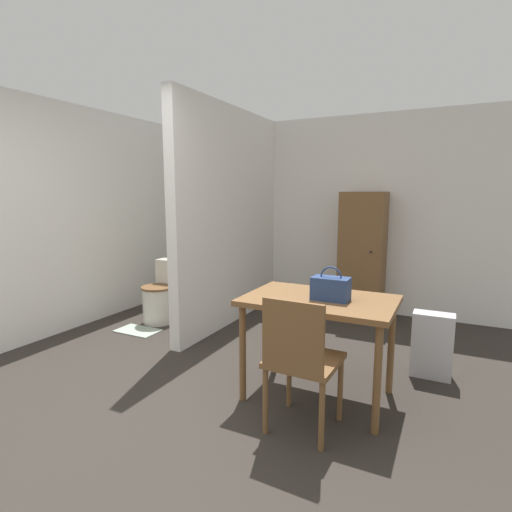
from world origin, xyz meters
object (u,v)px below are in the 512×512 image
object	(u,v)px
handbag	(331,288)
space_heater	(432,345)
toilet	(161,296)
wooden_cabinet	(362,255)
wooden_chair	(300,358)
dining_table	(319,310)

from	to	relation	value
handbag	space_heater	size ratio (longest dim) A/B	0.48
toilet	space_heater	bearing A→B (deg)	-3.13
toilet	space_heater	xyz separation A→B (m)	(2.99, -0.16, -0.03)
handbag	space_heater	world-z (taller)	handbag
handbag	wooden_cabinet	size ratio (longest dim) A/B	0.17
wooden_cabinet	handbag	bearing A→B (deg)	-84.06
wooden_chair	space_heater	world-z (taller)	wooden_chair
handbag	wooden_cabinet	bearing A→B (deg)	95.94
toilet	dining_table	bearing A→B (deg)	-22.04
handbag	dining_table	bearing A→B (deg)	169.36
dining_table	space_heater	size ratio (longest dim) A/B	1.98
wooden_chair	wooden_cabinet	size ratio (longest dim) A/B	0.58
dining_table	toilet	world-z (taller)	dining_table
wooden_chair	handbag	xyz separation A→B (m)	(0.05, 0.48, 0.35)
dining_table	wooden_chair	bearing A→B (deg)	-85.52
dining_table	handbag	bearing A→B (deg)	-10.64
toilet	handbag	xyz separation A→B (m)	(2.33, -0.92, 0.55)
wooden_cabinet	space_heater	bearing A→B (deg)	-58.33
wooden_chair	wooden_cabinet	world-z (taller)	wooden_cabinet
dining_table	space_heater	bearing A→B (deg)	44.78
dining_table	space_heater	world-z (taller)	dining_table
dining_table	space_heater	distance (m)	1.13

